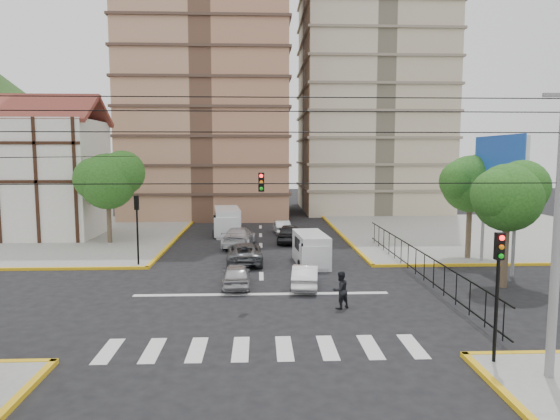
{
  "coord_description": "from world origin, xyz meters",
  "views": [
    {
      "loc": [
        -0.09,
        -23.66,
        7.1
      ],
      "look_at": [
        1.06,
        4.16,
        4.0
      ],
      "focal_mm": 32.0,
      "sensor_mm": 36.0,
      "label": 1
    }
  ],
  "objects": [
    {
      "name": "tree_park_c",
      "position": [
        14.09,
        9.01,
        5.34
      ],
      "size": [
        4.65,
        3.8,
        7.25
      ],
      "color": "#473828",
      "rests_on": "ground"
    },
    {
      "name": "tower_tan",
      "position": [
        -6.0,
        36.0,
        24.0
      ],
      "size": [
        18.0,
        16.0,
        48.0
      ],
      "primitive_type": "cube",
      "color": "#B17758",
      "rests_on": "ground"
    },
    {
      "name": "tower_beige",
      "position": [
        14.0,
        40.0,
        24.0
      ],
      "size": [
        17.0,
        16.0,
        48.0
      ],
      "primitive_type": "cube",
      "color": "#BFB191",
      "rests_on": "ground"
    },
    {
      "name": "traffic_light_se",
      "position": [
        7.8,
        -7.8,
        3.11
      ],
      "size": [
        0.28,
        0.22,
        4.4
      ],
      "color": "black",
      "rests_on": "ground"
    },
    {
      "name": "traffic_light_nw",
      "position": [
        -7.8,
        7.8,
        3.11
      ],
      "size": [
        0.28,
        0.22,
        4.4
      ],
      "color": "black",
      "rests_on": "ground"
    },
    {
      "name": "tree_park_a",
      "position": [
        13.08,
        2.01,
        5.01
      ],
      "size": [
        4.41,
        3.6,
        6.83
      ],
      "color": "#473828",
      "rests_on": "ground"
    },
    {
      "name": "car_grey_mid_left",
      "position": [
        -1.09,
        8.65,
        0.68
      ],
      "size": [
        2.47,
        4.99,
        1.36
      ],
      "primitive_type": "imported",
      "rotation": [
        0.0,
        0.0,
        3.19
      ],
      "color": "#575B5F",
      "rests_on": "ground"
    },
    {
      "name": "car_silver_front_left",
      "position": [
        -1.35,
        2.75,
        0.63
      ],
      "size": [
        1.63,
        3.77,
        1.27
      ],
      "primitive_type": "imported",
      "rotation": [
        0.0,
        0.0,
        3.18
      ],
      "color": "#AEAEB2",
      "rests_on": "ground"
    },
    {
      "name": "utility_pole_se",
      "position": [
        9.0,
        -9.0,
        4.77
      ],
      "size": [
        1.4,
        0.28,
        9.0
      ],
      "color": "slate",
      "rests_on": "ground"
    },
    {
      "name": "park_fence",
      "position": [
        9.0,
        4.5,
        0.0
      ],
      "size": [
        0.1,
        22.5,
        1.66
      ],
      "primitive_type": null,
      "color": "black",
      "rests_on": "ground"
    },
    {
      "name": "crosswalk_stripes",
      "position": [
        0.0,
        -6.0,
        0.01
      ],
      "size": [
        12.0,
        2.4,
        0.01
      ],
      "primitive_type": "cube",
      "color": "silver",
      "rests_on": "ground"
    },
    {
      "name": "stop_line",
      "position": [
        0.0,
        1.2,
        0.01
      ],
      "size": [
        13.0,
        0.4,
        0.01
      ],
      "primitive_type": "cube",
      "color": "silver",
      "rests_on": "ground"
    },
    {
      "name": "van_left_lane",
      "position": [
        -2.96,
        19.98,
        1.17
      ],
      "size": [
        2.65,
        5.53,
        2.4
      ],
      "rotation": [
        0.0,
        0.0,
        0.11
      ],
      "color": "silver",
      "rests_on": "ground"
    },
    {
      "name": "car_darkgrey_mid_right",
      "position": [
        2.34,
        16.19,
        0.77
      ],
      "size": [
        2.4,
        4.7,
        1.53
      ],
      "primitive_type": "imported",
      "rotation": [
        0.0,
        0.0,
        3.01
      ],
      "color": "black",
      "rests_on": "ground"
    },
    {
      "name": "tudor_building",
      "position": [
        -19.0,
        20.0,
        5.25
      ],
      "size": [
        10.8,
        8.05,
        12.23
      ],
      "color": "silver",
      "rests_on": "ground"
    },
    {
      "name": "ground",
      "position": [
        0.0,
        0.0,
        0.0
      ],
      "size": [
        160.0,
        160.0,
        0.0
      ],
      "primitive_type": "plane",
      "color": "black",
      "rests_on": "ground"
    },
    {
      "name": "car_silver_rear_left",
      "position": [
        -1.7,
        14.54,
        0.76
      ],
      "size": [
        2.73,
        5.45,
        1.52
      ],
      "primitive_type": "imported",
      "rotation": [
        0.0,
        0.0,
        3.02
      ],
      "color": "silver",
      "rests_on": "ground"
    },
    {
      "name": "car_white_rear_right",
      "position": [
        1.91,
        20.79,
        0.61
      ],
      "size": [
        1.57,
        3.79,
        1.22
      ],
      "primitive_type": "imported",
      "rotation": [
        0.0,
        0.0,
        3.22
      ],
      "color": "silver",
      "rests_on": "ground"
    },
    {
      "name": "pedestrian_crosswalk",
      "position": [
        3.63,
        -1.32,
        0.87
      ],
      "size": [
        1.07,
        1.0,
        1.75
      ],
      "primitive_type": "imported",
      "rotation": [
        0.0,
        0.0,
        3.67
      ],
      "color": "black",
      "rests_on": "ground"
    },
    {
      "name": "car_white_front_right",
      "position": [
        2.35,
        2.48,
        0.63
      ],
      "size": [
        1.77,
        3.94,
        1.26
      ],
      "primitive_type": "imported",
      "rotation": [
        0.0,
        0.0,
        3.02
      ],
      "color": "white",
      "rests_on": "ground"
    },
    {
      "name": "tree_tudor",
      "position": [
        -11.9,
        16.01,
        5.22
      ],
      "size": [
        5.39,
        4.4,
        7.43
      ],
      "color": "#473828",
      "rests_on": "ground"
    },
    {
      "name": "traffic_light_hanging",
      "position": [
        0.0,
        -2.04,
        5.9
      ],
      "size": [
        18.0,
        9.12,
        0.92
      ],
      "color": "black",
      "rests_on": "ground"
    },
    {
      "name": "billboard",
      "position": [
        14.45,
        6.0,
        6.0
      ],
      "size": [
        0.36,
        6.2,
        8.1
      ],
      "color": "slate",
      "rests_on": "ground"
    },
    {
      "name": "sidewalk_nw",
      "position": [
        -20.0,
        20.0,
        0.07
      ],
      "size": [
        26.0,
        26.0,
        0.15
      ],
      "primitive_type": "cube",
      "color": "gray",
      "rests_on": "ground"
    },
    {
      "name": "van_right_lane",
      "position": [
        3.23,
        7.79,
        0.99
      ],
      "size": [
        2.13,
        4.65,
        2.04
      ],
      "rotation": [
        0.0,
        0.0,
        0.08
      ],
      "color": "silver",
      "rests_on": "ground"
    },
    {
      "name": "sidewalk_ne",
      "position": [
        20.0,
        20.0,
        0.07
      ],
      "size": [
        26.0,
        26.0,
        0.15
      ],
      "primitive_type": "cube",
      "color": "gray",
      "rests_on": "ground"
    }
  ]
}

